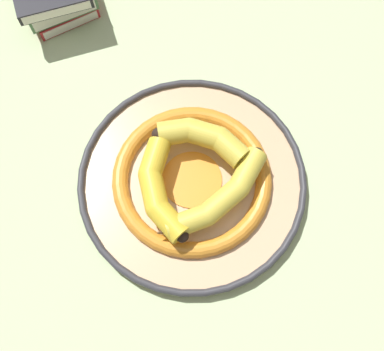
{
  "coord_description": "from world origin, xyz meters",
  "views": [
    {
      "loc": [
        0.06,
        -0.22,
        0.7
      ],
      "look_at": [
        -0.01,
        0.01,
        0.03
      ],
      "focal_mm": 42.0,
      "sensor_mm": 36.0,
      "label": 1
    }
  ],
  "objects_px": {
    "banana_a": "(218,199)",
    "decorative_bowl": "(192,180)",
    "banana_b": "(205,139)",
    "banana_c": "(158,188)"
  },
  "relations": [
    {
      "from": "banana_a",
      "to": "banana_b",
      "type": "bearing_deg",
      "value": 59.38
    },
    {
      "from": "banana_b",
      "to": "banana_a",
      "type": "bearing_deg",
      "value": 118.74
    },
    {
      "from": "banana_a",
      "to": "banana_c",
      "type": "bearing_deg",
      "value": 127.37
    },
    {
      "from": "decorative_bowl",
      "to": "banana_c",
      "type": "height_order",
      "value": "banana_c"
    },
    {
      "from": "decorative_bowl",
      "to": "banana_c",
      "type": "xyz_separation_m",
      "value": [
        -0.04,
        -0.04,
        0.04
      ]
    },
    {
      "from": "banana_a",
      "to": "banana_c",
      "type": "height_order",
      "value": "banana_c"
    },
    {
      "from": "banana_a",
      "to": "decorative_bowl",
      "type": "bearing_deg",
      "value": 90.7
    },
    {
      "from": "decorative_bowl",
      "to": "banana_a",
      "type": "height_order",
      "value": "banana_a"
    },
    {
      "from": "banana_a",
      "to": "banana_c",
      "type": "xyz_separation_m",
      "value": [
        -0.09,
        -0.01,
        0.0
      ]
    },
    {
      "from": "banana_b",
      "to": "banana_c",
      "type": "height_order",
      "value": "banana_b"
    }
  ]
}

